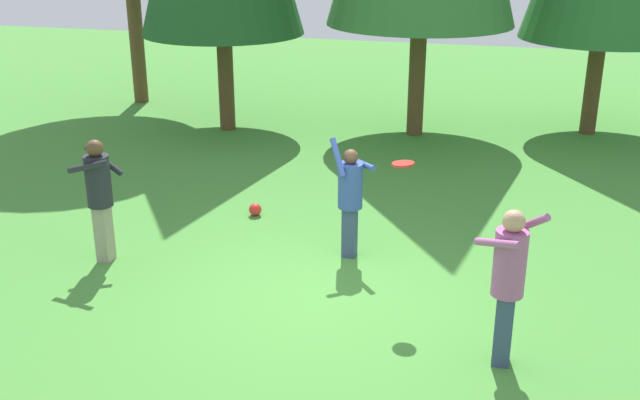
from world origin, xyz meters
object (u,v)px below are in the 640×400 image
person_bystander (99,190)px  frisbee (403,164)px  person_thrower (350,194)px  person_catcher (509,274)px  ball_red (255,209)px

person_bystander → frisbee: size_ratio=4.93×
person_thrower → person_catcher: size_ratio=0.97×
person_thrower → ball_red: 2.25m
person_catcher → ball_red: person_catcher is taller
person_bystander → person_catcher: bearing=-13.3°
person_thrower → ball_red: size_ratio=8.48×
ball_red → person_bystander: bearing=-124.6°
person_thrower → person_catcher: person_catcher is taller
person_thrower → ball_red: bearing=-162.3°
person_catcher → person_bystander: (-5.42, 1.23, -0.02)m
person_thrower → person_bystander: size_ratio=0.99×
person_thrower → frisbee: (0.85, -0.98, 0.82)m
person_catcher → frisbee: bearing=-0.0°
person_thrower → person_catcher: (2.18, -2.25, 0.13)m
person_bystander → ball_red: person_bystander is taller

